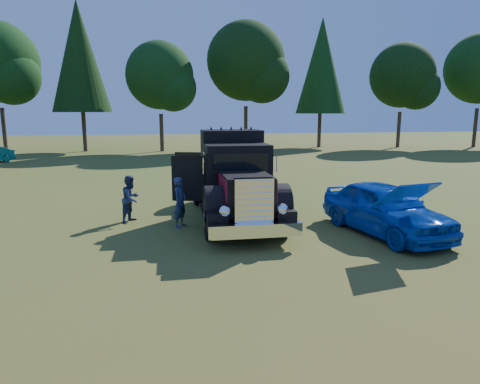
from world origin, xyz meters
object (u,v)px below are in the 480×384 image
spectator_near (180,202)px  spectator_far (131,199)px  diamond_t_truck (235,183)px  hotrod_coupe (385,208)px

spectator_near → spectator_far: size_ratio=1.03×
diamond_t_truck → spectator_near: 2.00m
hotrod_coupe → spectator_near: 6.29m
hotrod_coupe → spectator_near: bearing=163.1°
diamond_t_truck → hotrod_coupe: 4.83m
hotrod_coupe → spectator_far: 8.11m
diamond_t_truck → spectator_far: 3.51m
hotrod_coupe → spectator_near: (-6.02, 1.83, 0.02)m
spectator_near → spectator_far: spectator_near is taller
spectator_near → spectator_far: 1.87m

